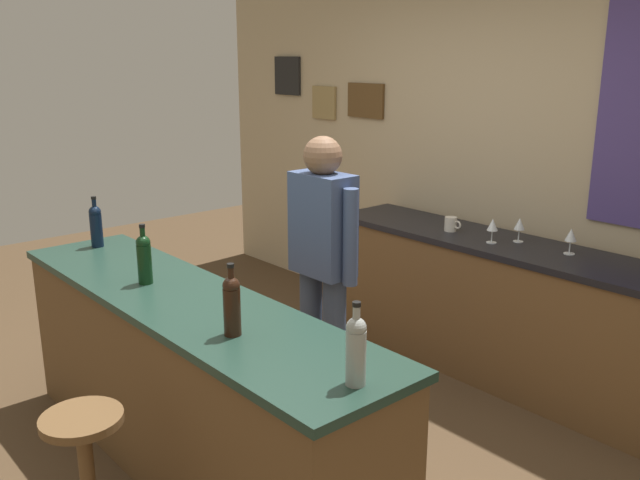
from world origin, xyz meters
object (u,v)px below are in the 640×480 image
object	(u,v)px
wine_glass_a	(493,226)
coffee_mug	(451,224)
bartender	(323,260)
wine_bottle_b	(144,257)
wine_glass_b	(520,225)
wine_bottle_c	(232,304)
wine_bottle_d	(356,348)
bar_stool	(86,465)
wine_bottle_a	(96,224)
wine_glass_c	(571,236)

from	to	relation	value
wine_glass_a	coffee_mug	distance (m)	0.36
bartender	coffee_mug	distance (m)	1.15
wine_bottle_b	wine_glass_b	distance (m)	2.28
wine_bottle_c	wine_glass_b	world-z (taller)	wine_bottle_c
wine_glass_b	wine_bottle_c	bearing A→B (deg)	-87.93
wine_bottle_d	bar_stool	bearing A→B (deg)	-142.07
wine_bottle_a	wine_glass_c	size ratio (longest dim) A/B	1.97
wine_bottle_d	wine_glass_b	bearing A→B (deg)	108.86
bar_stool	wine_bottle_c	world-z (taller)	wine_bottle_c
wine_bottle_c	wine_glass_c	bearing A→B (deg)	82.93
wine_bottle_c	wine_bottle_d	distance (m)	0.65
coffee_mug	wine_glass_c	bearing A→B (deg)	6.84
wine_bottle_c	coffee_mug	bearing A→B (deg)	104.16
wine_bottle_b	coffee_mug	xyz separation A→B (m)	(0.30, 2.05, -0.11)
wine_glass_c	bartender	bearing A→B (deg)	-121.76
wine_bottle_c	wine_bottle_a	bearing A→B (deg)	175.29
wine_bottle_b	wine_glass_c	xyz separation A→B (m)	(1.10, 2.15, -0.05)
bar_stool	wine_bottle_c	size ratio (longest dim) A/B	2.22
bar_stool	wine_glass_a	bearing A→B (deg)	89.45
bar_stool	wine_bottle_b	xyz separation A→B (m)	(-0.63, 0.61, 0.60)
wine_bottle_d	wine_glass_b	size ratio (longest dim) A/B	1.97
bar_stool	wine_bottle_d	size ratio (longest dim) A/B	2.22
bartender	wine_bottle_c	bearing A→B (deg)	-61.66
wine_bottle_b	wine_bottle_c	xyz separation A→B (m)	(0.83, -0.04, 0.00)
wine_bottle_c	wine_glass_c	xyz separation A→B (m)	(0.27, 2.18, -0.05)
wine_bottle_b	wine_bottle_d	world-z (taller)	same
wine_glass_c	wine_bottle_c	bearing A→B (deg)	-97.07
bar_stool	wine_bottle_a	size ratio (longest dim) A/B	2.22
wine_bottle_b	wine_glass_a	distance (m)	2.11
bartender	wine_glass_a	distance (m)	1.16
bartender	wine_glass_b	xyz separation A→B (m)	(0.42, 1.26, 0.07)
bartender	wine_glass_c	size ratio (longest dim) A/B	10.45
wine_glass_a	wine_glass_c	xyz separation A→B (m)	(0.45, 0.14, 0.00)
wine_bottle_b	wine_glass_a	world-z (taller)	wine_bottle_b
wine_glass_a	wine_glass_c	world-z (taller)	same
wine_bottle_d	wine_glass_b	world-z (taller)	wine_bottle_d
bartender	wine_bottle_d	world-z (taller)	bartender
bartender	wine_bottle_c	size ratio (longest dim) A/B	5.29
wine_glass_c	wine_bottle_d	bearing A→B (deg)	-79.97
wine_bottle_c	coffee_mug	xyz separation A→B (m)	(-0.53, 2.09, -0.11)
wine_glass_b	coffee_mug	distance (m)	0.46
bartender	wine_bottle_b	size ratio (longest dim) A/B	5.29
bartender	wine_bottle_a	distance (m)	1.39
bar_stool	coffee_mug	bearing A→B (deg)	96.97
bar_stool	coffee_mug	xyz separation A→B (m)	(-0.33, 2.67, 0.49)
bar_stool	wine_glass_a	world-z (taller)	wine_glass_a
bartender	wine_glass_a	world-z (taller)	bartender
wine_bottle_b	wine_bottle_d	xyz separation A→B (m)	(1.47, 0.04, 0.00)
bar_stool	wine_glass_c	xyz separation A→B (m)	(0.47, 2.76, 0.55)
wine_bottle_d	coffee_mug	distance (m)	2.33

